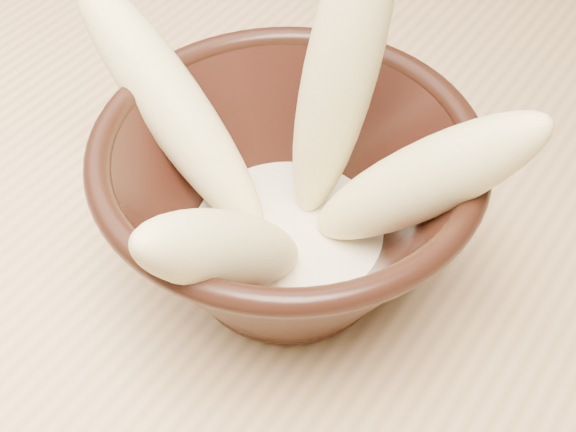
{
  "coord_description": "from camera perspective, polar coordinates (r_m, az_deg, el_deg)",
  "views": [
    {
      "loc": [
        0.01,
        -0.43,
        1.17
      ],
      "look_at": [
        -0.17,
        -0.16,
        0.81
      ],
      "focal_mm": 50.0,
      "sensor_mm": 36.0,
      "label": 1
    }
  ],
  "objects": [
    {
      "name": "banana_front",
      "position": [
        0.41,
        -4.44,
        -2.44
      ],
      "size": [
        0.05,
        0.14,
        0.14
      ],
      "primitive_type": "ellipsoid",
      "rotation": [
        0.77,
        0.0,
        -0.05
      ],
      "color": "#E5D087",
      "rests_on": "bowl"
    },
    {
      "name": "banana_right",
      "position": [
        0.44,
        9.31,
        2.37
      ],
      "size": [
        0.15,
        0.06,
        0.16
      ],
      "primitive_type": "ellipsoid",
      "rotation": [
        0.71,
        0.0,
        1.72
      ],
      "color": "#E5D087",
      "rests_on": "bowl"
    },
    {
      "name": "banana_left",
      "position": [
        0.49,
        -8.42,
        7.93
      ],
      "size": [
        0.18,
        0.07,
        0.15
      ],
      "primitive_type": "ellipsoid",
      "rotation": [
        0.89,
        0.0,
        -1.73
      ],
      "color": "#E5D087",
      "rests_on": "bowl"
    },
    {
      "name": "milk_puddle",
      "position": [
        0.5,
        0.0,
        -1.51
      ],
      "size": [
        0.13,
        0.13,
        0.02
      ],
      "primitive_type": "cylinder",
      "color": "beige",
      "rests_on": "bowl"
    },
    {
      "name": "banana_upright",
      "position": [
        0.45,
        3.78,
        10.3
      ],
      "size": [
        0.07,
        0.09,
        0.21
      ],
      "primitive_type": "ellipsoid",
      "rotation": [
        0.21,
        0.0,
        2.8
      ],
      "color": "#E5D087",
      "rests_on": "bowl"
    },
    {
      "name": "bowl",
      "position": [
        0.47,
        0.0,
        0.84
      ],
      "size": [
        0.22,
        0.22,
        0.12
      ],
      "rotation": [
        0.0,
        0.0,
        -0.07
      ],
      "color": "black",
      "rests_on": "table"
    }
  ]
}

